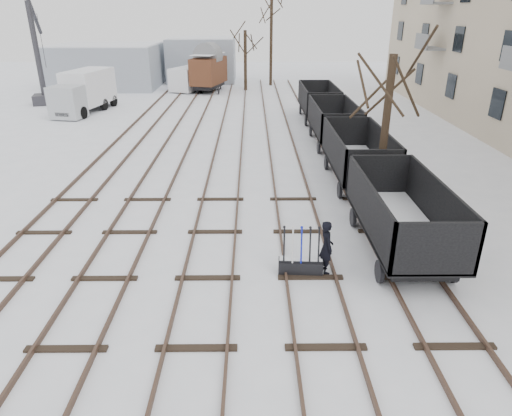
% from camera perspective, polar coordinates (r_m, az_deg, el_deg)
% --- Properties ---
extents(ground, '(120.00, 120.00, 0.00)m').
position_cam_1_polar(ground, '(13.52, -6.05, -8.80)').
color(ground, white).
rests_on(ground, ground).
extents(tracks, '(13.90, 52.00, 0.16)m').
position_cam_1_polar(tracks, '(26.07, -3.42, 7.66)').
color(tracks, black).
rests_on(tracks, ground).
extents(shed_left, '(10.00, 8.00, 4.10)m').
position_cam_1_polar(shed_left, '(49.74, -18.02, 16.55)').
color(shed_left, '#99A2AC').
rests_on(shed_left, ground).
extents(shed_right, '(7.00, 6.00, 4.50)m').
position_cam_1_polar(shed_right, '(51.87, -6.74, 17.95)').
color(shed_right, '#99A2AC').
rests_on(shed_right, ground).
extents(ground_frame, '(1.32, 0.50, 1.49)m').
position_cam_1_polar(ground_frame, '(13.62, 5.58, -7.12)').
color(ground_frame, black).
rests_on(ground_frame, ground).
extents(worker, '(0.49, 0.66, 1.66)m').
position_cam_1_polar(worker, '(13.54, 8.80, -4.85)').
color(worker, black).
rests_on(worker, ground).
extents(freight_wagon_a, '(2.31, 5.78, 2.36)m').
position_cam_1_polar(freight_wagon_a, '(15.21, 17.51, -2.09)').
color(freight_wagon_a, black).
rests_on(freight_wagon_a, ground).
extents(freight_wagon_b, '(2.31, 5.78, 2.36)m').
position_cam_1_polar(freight_wagon_b, '(20.96, 12.50, 5.50)').
color(freight_wagon_b, black).
rests_on(freight_wagon_b, ground).
extents(freight_wagon_c, '(2.31, 5.78, 2.36)m').
position_cam_1_polar(freight_wagon_c, '(26.99, 9.63, 9.75)').
color(freight_wagon_c, black).
rests_on(freight_wagon_c, ground).
extents(freight_wagon_d, '(2.31, 5.78, 2.36)m').
position_cam_1_polar(freight_wagon_d, '(33.17, 7.79, 12.42)').
color(freight_wagon_d, black).
rests_on(freight_wagon_d, ground).
extents(box_van_wagon, '(3.52, 4.98, 3.44)m').
position_cam_1_polar(box_van_wagon, '(44.81, -5.95, 16.81)').
color(box_van_wagon, black).
rests_on(box_van_wagon, ground).
extents(lorry, '(3.03, 6.92, 3.03)m').
position_cam_1_polar(lorry, '(37.59, -20.68, 13.49)').
color(lorry, black).
rests_on(lorry, ground).
extents(panel_van, '(3.90, 5.40, 2.18)m').
position_cam_1_polar(panel_van, '(46.06, -8.11, 15.79)').
color(panel_van, silver).
rests_on(panel_van, ground).
extents(crane, '(2.18, 5.29, 8.85)m').
position_cam_1_polar(crane, '(42.31, -25.18, 14.84)').
color(crane, '#2D2C31').
rests_on(crane, ground).
extents(tree_near, '(0.30, 0.30, 5.75)m').
position_cam_1_polar(tree_near, '(18.36, 15.79, 9.05)').
color(tree_near, black).
rests_on(tree_near, ground).
extents(tree_far_left, '(0.30, 0.30, 5.44)m').
position_cam_1_polar(tree_far_left, '(45.46, -1.34, 17.92)').
color(tree_far_left, black).
rests_on(tree_far_left, ground).
extents(tree_far_right, '(0.30, 0.30, 8.51)m').
position_cam_1_polar(tree_far_right, '(48.38, 1.90, 20.08)').
color(tree_far_right, black).
rests_on(tree_far_right, ground).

